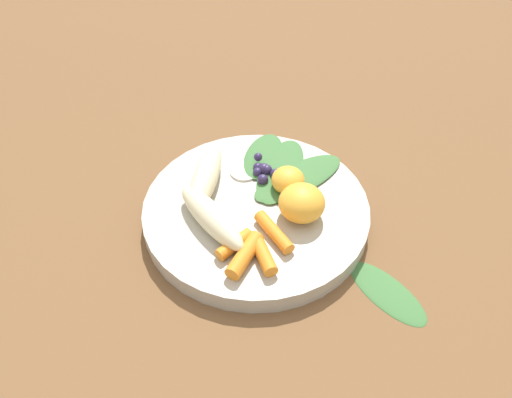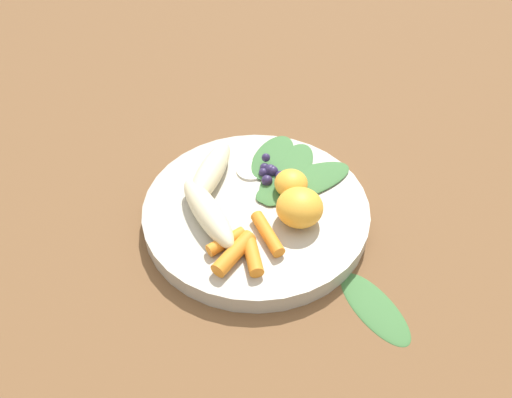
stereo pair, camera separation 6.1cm
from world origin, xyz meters
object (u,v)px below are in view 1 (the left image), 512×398
at_px(banana_peeled_left, 211,217).
at_px(banana_peeled_right, 206,178).
at_px(kale_leaf_stray, 388,292).
at_px(orange_segment_near, 288,180).
at_px(bowl, 256,212).

xyz_separation_m(banana_peeled_left, banana_peeled_right, (0.07, 0.01, 0.00)).
distance_m(banana_peeled_right, kale_leaf_stray, 0.25).
bearing_deg(banana_peeled_right, orange_segment_near, 96.95).
xyz_separation_m(orange_segment_near, kale_leaf_stray, (-0.13, -0.11, -0.04)).
height_order(banana_peeled_left, orange_segment_near, same).
bearing_deg(banana_peeled_right, kale_leaf_stray, 64.64).
xyz_separation_m(banana_peeled_right, kale_leaf_stray, (-0.14, -0.21, -0.04)).
bearing_deg(orange_segment_near, banana_peeled_left, 126.75).
bearing_deg(orange_segment_near, bowl, 127.16).
height_order(banana_peeled_left, banana_peeled_right, same).
distance_m(banana_peeled_right, orange_segment_near, 0.10).
height_order(banana_peeled_left, kale_leaf_stray, banana_peeled_left).
height_order(bowl, kale_leaf_stray, bowl).
bearing_deg(orange_segment_near, banana_peeled_right, 89.54).
xyz_separation_m(bowl, orange_segment_near, (0.03, -0.04, 0.03)).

